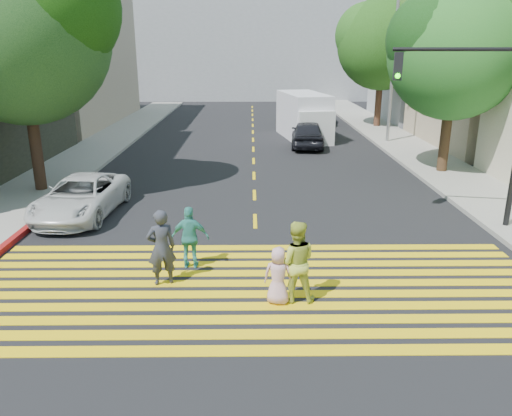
{
  "coord_description": "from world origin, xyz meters",
  "views": [
    {
      "loc": [
        -0.12,
        -9.07,
        5.25
      ],
      "look_at": [
        0.0,
        3.0,
        1.4
      ],
      "focal_mm": 35.0,
      "sensor_mm": 36.0,
      "label": 1
    }
  ],
  "objects_px": {
    "tree_right_near": "(457,46)",
    "dark_car_near": "(308,134)",
    "pedestrian_child": "(278,276)",
    "pedestrian_extra": "(190,238)",
    "tree_right_far": "(384,39)",
    "traffic_signal": "(485,108)",
    "white_sedan": "(81,197)",
    "silver_car": "(301,114)",
    "dark_car_parked": "(320,114)",
    "pedestrian_man": "(161,248)",
    "tree_left": "(22,26)",
    "white_van": "(305,117)",
    "pedestrian_woman": "(296,262)"
  },
  "relations": [
    {
      "from": "tree_right_far",
      "to": "pedestrian_woman",
      "type": "relative_size",
      "value": 4.77
    },
    {
      "from": "silver_car",
      "to": "dark_car_parked",
      "type": "distance_m",
      "value": 1.45
    },
    {
      "from": "pedestrian_child",
      "to": "pedestrian_extra",
      "type": "distance_m",
      "value": 2.82
    },
    {
      "from": "tree_right_far",
      "to": "tree_left",
      "type": "bearing_deg",
      "value": -135.83
    },
    {
      "from": "pedestrian_man",
      "to": "white_van",
      "type": "relative_size",
      "value": 0.3
    },
    {
      "from": "pedestrian_man",
      "to": "traffic_signal",
      "type": "height_order",
      "value": "traffic_signal"
    },
    {
      "from": "tree_right_far",
      "to": "pedestrian_extra",
      "type": "distance_m",
      "value": 25.98
    },
    {
      "from": "pedestrian_man",
      "to": "white_sedan",
      "type": "xyz_separation_m",
      "value": [
        -3.51,
        5.08,
        -0.27
      ]
    },
    {
      "from": "silver_car",
      "to": "dark_car_parked",
      "type": "bearing_deg",
      "value": 163.08
    },
    {
      "from": "dark_car_near",
      "to": "silver_car",
      "type": "height_order",
      "value": "dark_car_near"
    },
    {
      "from": "tree_left",
      "to": "tree_right_far",
      "type": "xyz_separation_m",
      "value": [
        16.82,
        16.33,
        -0.15
      ]
    },
    {
      "from": "pedestrian_child",
      "to": "pedestrian_extra",
      "type": "bearing_deg",
      "value": -30.72
    },
    {
      "from": "pedestrian_woman",
      "to": "pedestrian_extra",
      "type": "xyz_separation_m",
      "value": [
        -2.46,
        1.76,
        -0.12
      ]
    },
    {
      "from": "tree_right_far",
      "to": "white_sedan",
      "type": "distance_m",
      "value": 24.53
    },
    {
      "from": "white_sedan",
      "to": "dark_car_parked",
      "type": "xyz_separation_m",
      "value": [
        10.7,
        21.31,
        0.05
      ]
    },
    {
      "from": "tree_left",
      "to": "white_van",
      "type": "height_order",
      "value": "tree_left"
    },
    {
      "from": "pedestrian_man",
      "to": "pedestrian_child",
      "type": "height_order",
      "value": "pedestrian_man"
    },
    {
      "from": "tree_right_near",
      "to": "dark_car_near",
      "type": "height_order",
      "value": "tree_right_near"
    },
    {
      "from": "pedestrian_extra",
      "to": "silver_car",
      "type": "height_order",
      "value": "pedestrian_extra"
    },
    {
      "from": "pedestrian_child",
      "to": "pedestrian_extra",
      "type": "relative_size",
      "value": 0.81
    },
    {
      "from": "tree_right_near",
      "to": "tree_right_far",
      "type": "bearing_deg",
      "value": 88.35
    },
    {
      "from": "tree_left",
      "to": "dark_car_parked",
      "type": "relative_size",
      "value": 2.13
    },
    {
      "from": "pedestrian_man",
      "to": "pedestrian_child",
      "type": "bearing_deg",
      "value": 140.6
    },
    {
      "from": "pedestrian_child",
      "to": "dark_car_near",
      "type": "bearing_deg",
      "value": -86.83
    },
    {
      "from": "tree_left",
      "to": "white_sedan",
      "type": "bearing_deg",
      "value": -49.58
    },
    {
      "from": "tree_right_far",
      "to": "white_van",
      "type": "relative_size",
      "value": 1.44
    },
    {
      "from": "pedestrian_woman",
      "to": "pedestrian_man",
      "type": "bearing_deg",
      "value": -13.18
    },
    {
      "from": "pedestrian_extra",
      "to": "white_sedan",
      "type": "xyz_separation_m",
      "value": [
        -4.06,
        4.15,
        -0.15
      ]
    },
    {
      "from": "tree_right_near",
      "to": "dark_car_near",
      "type": "distance_m",
      "value": 9.47
    },
    {
      "from": "pedestrian_child",
      "to": "silver_car",
      "type": "bearing_deg",
      "value": -85.18
    },
    {
      "from": "pedestrian_extra",
      "to": "pedestrian_child",
      "type": "bearing_deg",
      "value": 139.95
    },
    {
      "from": "tree_right_near",
      "to": "white_sedan",
      "type": "xyz_separation_m",
      "value": [
        -14.06,
        -5.68,
        -4.74
      ]
    },
    {
      "from": "pedestrian_man",
      "to": "white_sedan",
      "type": "distance_m",
      "value": 6.18
    },
    {
      "from": "pedestrian_man",
      "to": "dark_car_parked",
      "type": "height_order",
      "value": "pedestrian_man"
    },
    {
      "from": "tree_left",
      "to": "silver_car",
      "type": "bearing_deg",
      "value": 58.4
    },
    {
      "from": "dark_car_near",
      "to": "white_van",
      "type": "bearing_deg",
      "value": -87.1
    },
    {
      "from": "tree_right_near",
      "to": "pedestrian_woman",
      "type": "relative_size",
      "value": 4.36
    },
    {
      "from": "pedestrian_child",
      "to": "white_van",
      "type": "xyz_separation_m",
      "value": [
        2.69,
        20.81,
        0.65
      ]
    },
    {
      "from": "tree_right_far",
      "to": "pedestrian_child",
      "type": "distance_m",
      "value": 27.0
    },
    {
      "from": "pedestrian_child",
      "to": "traffic_signal",
      "type": "xyz_separation_m",
      "value": [
        6.16,
        4.74,
        3.0
      ]
    },
    {
      "from": "tree_right_near",
      "to": "tree_left",
      "type": "bearing_deg",
      "value": -170.0
    },
    {
      "from": "dark_car_near",
      "to": "pedestrian_woman",
      "type": "bearing_deg",
      "value": 87.96
    },
    {
      "from": "pedestrian_extra",
      "to": "dark_car_parked",
      "type": "bearing_deg",
      "value": -102.59
    },
    {
      "from": "pedestrian_extra",
      "to": "traffic_signal",
      "type": "bearing_deg",
      "value": -158.89
    },
    {
      "from": "white_van",
      "to": "pedestrian_extra",
      "type": "bearing_deg",
      "value": -113.85
    },
    {
      "from": "pedestrian_man",
      "to": "pedestrian_child",
      "type": "xyz_separation_m",
      "value": [
        2.64,
        -0.95,
        -0.27
      ]
    },
    {
      "from": "tree_left",
      "to": "white_sedan",
      "type": "xyz_separation_m",
      "value": [
        2.37,
        -2.79,
        -5.39
      ]
    },
    {
      "from": "silver_car",
      "to": "pedestrian_child",
      "type": "bearing_deg",
      "value": 86.97
    },
    {
      "from": "dark_car_near",
      "to": "pedestrian_extra",
      "type": "bearing_deg",
      "value": 78.85
    },
    {
      "from": "traffic_signal",
      "to": "dark_car_parked",
      "type": "bearing_deg",
      "value": 105.01
    }
  ]
}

